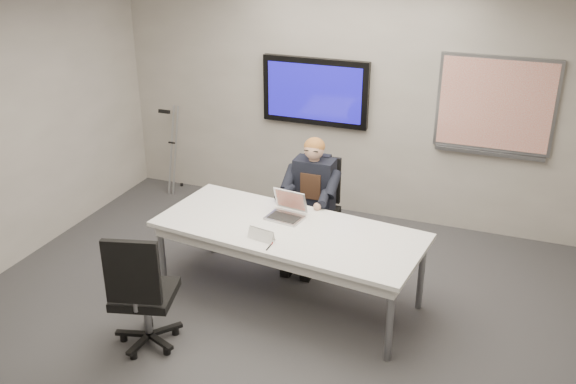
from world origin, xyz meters
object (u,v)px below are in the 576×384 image
(seated_person, at_px, (308,215))
(laptop, at_px, (287,210))
(conference_table, at_px, (289,236))
(office_chair_far, at_px, (316,224))
(office_chair_near, at_px, (145,312))

(seated_person, bearing_deg, laptop, -94.12)
(conference_table, distance_m, laptop, 0.30)
(conference_table, relative_size, seated_person, 1.93)
(laptop, bearing_deg, seated_person, 94.27)
(office_chair_far, distance_m, laptop, 0.93)
(conference_table, xyz_separation_m, office_chair_far, (-0.07, 1.01, -0.35))
(office_chair_near, bearing_deg, office_chair_far, -125.74)
(conference_table, bearing_deg, laptop, 121.52)
(office_chair_near, xyz_separation_m, seated_person, (0.80, 1.89, 0.19))
(seated_person, xyz_separation_m, laptop, (-0.04, -0.52, 0.29))
(office_chair_far, relative_size, office_chair_near, 0.94)
(conference_table, relative_size, office_chair_far, 2.46)
(conference_table, bearing_deg, seated_person, 101.98)
(seated_person, relative_size, laptop, 3.63)
(seated_person, bearing_deg, office_chair_near, -113.16)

